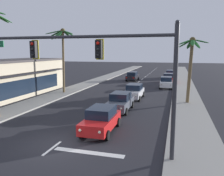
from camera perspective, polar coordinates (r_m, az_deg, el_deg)
ground_plane at (r=14.42m, az=-13.28°, el=-13.31°), size 220.00×220.00×0.00m
sidewalk_right at (r=32.08m, az=17.65°, el=-1.07°), size 3.20×110.00×0.14m
sidewalk_left at (r=35.16m, az=-8.65°, el=0.10°), size 3.20×110.00×0.14m
lane_markings at (r=32.67m, az=4.67°, el=-0.62°), size 4.28×88.82×0.01m
traffic_signal_mast at (r=11.80m, az=-3.27°, el=6.77°), size 11.98×0.41×6.83m
sedan_lead_at_stop_bar at (r=15.86m, az=-2.70°, el=-7.74°), size 1.98×4.46×1.68m
sedan_third_in_queue at (r=21.38m, az=2.08°, el=-3.36°), size 1.96×4.46×1.68m
sedan_fifth_in_queue at (r=27.00m, az=5.50°, el=-0.81°), size 1.98×4.46×1.68m
sedan_oncoming_far at (r=43.92m, az=5.09°, el=2.94°), size 2.03×4.48×1.68m
sedan_parked_nearest_kerb at (r=41.72m, az=13.78°, el=2.41°), size 2.02×4.48×1.68m
sedan_parked_mid_kerb at (r=35.86m, az=13.28°, el=1.40°), size 2.04×4.49×1.68m
sedan_parked_far_kerb at (r=49.15m, az=14.21°, el=3.34°), size 2.05×4.49×1.68m
palm_left_second at (r=30.57m, az=-12.05°, el=10.87°), size 4.20×4.18×8.36m
palm_right_second at (r=25.04m, az=18.99°, el=7.37°), size 3.19×2.98×6.90m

